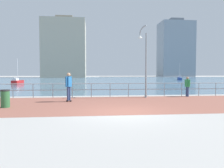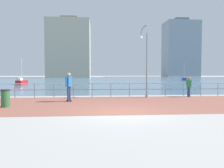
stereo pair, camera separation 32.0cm
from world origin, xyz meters
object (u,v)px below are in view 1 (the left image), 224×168
object	(u,v)px
sailboat_teal	(180,79)
bystander	(187,85)
skateboarder	(69,84)
sailboat_gray	(17,82)
trash_bin	(5,98)
lamppost	(144,58)

from	to	relation	value
sailboat_teal	bystander	bearing A→B (deg)	-112.81
bystander	sailboat_teal	distance (m)	41.17
skateboarder	sailboat_gray	world-z (taller)	sailboat_gray
bystander	trash_bin	world-z (taller)	bystander
trash_bin	sailboat_gray	xyz separation A→B (m)	(-7.45, 24.20, -0.07)
sailboat_teal	sailboat_gray	distance (m)	39.38
skateboarder	bystander	xyz separation A→B (m)	(8.70, 2.06, -0.22)
sailboat_teal	sailboat_gray	size ratio (longest dim) A/B	1.08
lamppost	sailboat_gray	distance (m)	25.87
lamppost	sailboat_teal	xyz separation A→B (m)	(19.38, 38.08, -2.49)
lamppost	skateboarder	size ratio (longest dim) A/B	2.92
bystander	trash_bin	xyz separation A→B (m)	(-11.74, -3.99, -0.41)
lamppost	bystander	xyz separation A→B (m)	(3.41, 0.13, -2.04)
lamppost	bystander	distance (m)	3.98
lamppost	sailboat_gray	size ratio (longest dim) A/B	1.26
trash_bin	lamppost	bearing A→B (deg)	24.87
lamppost	trash_bin	distance (m)	9.50
skateboarder	sailboat_gray	bearing A→B (deg)	115.23
trash_bin	sailboat_teal	distance (m)	50.27
skateboarder	sailboat_gray	size ratio (longest dim) A/B	0.43
trash_bin	sailboat_teal	xyz separation A→B (m)	(27.71, 41.94, -0.03)
trash_bin	bystander	bearing A→B (deg)	18.77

